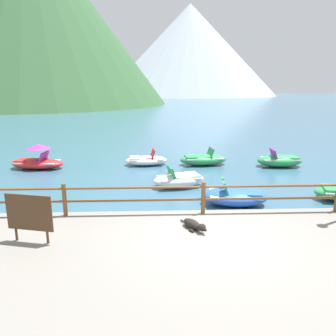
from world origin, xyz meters
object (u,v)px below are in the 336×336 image
(pedal_boat_2, at_px, (280,160))
(dog_resting, at_px, (194,225))
(pedal_boat_1, at_px, (179,179))
(pedal_boat_6, at_px, (37,161))
(pedal_boat_4, at_px, (235,196))
(pedal_boat_0, at_px, (146,160))
(sign_board, at_px, (29,213))
(pedal_boat_5, at_px, (203,159))

(pedal_boat_2, bearing_deg, dog_resting, -123.13)
(pedal_boat_1, bearing_deg, pedal_boat_6, 154.05)
(dog_resting, distance_m, pedal_boat_2, 9.75)
(pedal_boat_4, bearing_deg, pedal_boat_1, 129.79)
(pedal_boat_0, height_order, pedal_boat_2, pedal_boat_2)
(pedal_boat_0, relative_size, pedal_boat_1, 0.97)
(pedal_boat_2, relative_size, pedal_boat_4, 0.97)
(sign_board, relative_size, pedal_boat_4, 0.50)
(pedal_boat_0, bearing_deg, pedal_boat_4, -61.71)
(sign_board, height_order, dog_resting, sign_board)
(pedal_boat_4, relative_size, pedal_boat_5, 0.94)
(dog_resting, relative_size, pedal_boat_4, 0.40)
(pedal_boat_1, height_order, pedal_boat_2, pedal_boat_2)
(pedal_boat_1, bearing_deg, sign_board, -125.46)
(pedal_boat_0, distance_m, pedal_boat_1, 4.07)
(pedal_boat_5, height_order, pedal_boat_6, pedal_boat_6)
(pedal_boat_1, xyz_separation_m, pedal_boat_6, (-6.77, 3.29, 0.08))
(pedal_boat_6, bearing_deg, pedal_boat_1, -25.95)
(dog_resting, height_order, pedal_boat_1, pedal_boat_1)
(pedal_boat_2, xyz_separation_m, pedal_boat_6, (-12.11, 0.12, 0.07))
(pedal_boat_0, distance_m, pedal_boat_2, 6.79)
(dog_resting, xyz_separation_m, pedal_boat_0, (-1.44, 8.79, -0.27))
(pedal_boat_2, bearing_deg, sign_board, -136.82)
(pedal_boat_4, height_order, pedal_boat_6, pedal_boat_6)
(sign_board, distance_m, pedal_boat_2, 12.75)
(dog_resting, distance_m, pedal_boat_4, 3.35)
(dog_resting, relative_size, pedal_boat_5, 0.38)
(pedal_boat_0, bearing_deg, pedal_boat_6, -174.48)
(pedal_boat_2, relative_size, pedal_boat_6, 0.84)
(pedal_boat_0, distance_m, pedal_boat_4, 6.76)
(pedal_boat_0, height_order, pedal_boat_5, pedal_boat_5)
(pedal_boat_1, distance_m, pedal_boat_2, 6.21)
(sign_board, xyz_separation_m, pedal_boat_2, (9.28, 8.71, -0.81))
(pedal_boat_2, bearing_deg, pedal_boat_0, 174.63)
(pedal_boat_0, xyz_separation_m, pedal_boat_5, (2.94, -0.11, 0.04))
(dog_resting, xyz_separation_m, pedal_boat_5, (1.51, 8.68, -0.23))
(pedal_boat_2, bearing_deg, pedal_boat_5, 172.22)
(dog_resting, height_order, pedal_boat_2, pedal_boat_2)
(pedal_boat_0, xyz_separation_m, pedal_boat_4, (3.20, -5.95, 0.06))
(dog_resting, distance_m, pedal_boat_6, 10.70)
(pedal_boat_4, relative_size, pedal_boat_6, 0.87)
(pedal_boat_5, bearing_deg, sign_board, -120.62)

